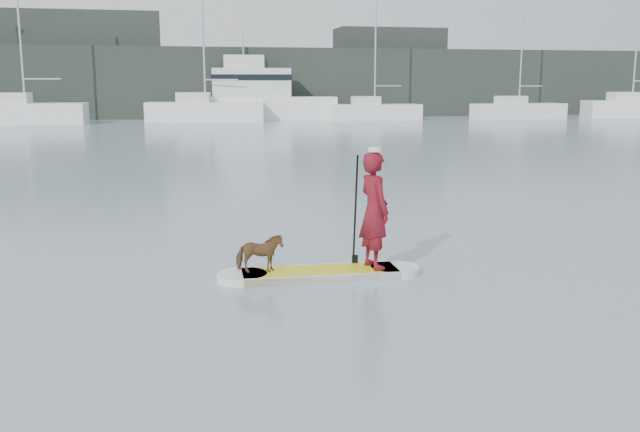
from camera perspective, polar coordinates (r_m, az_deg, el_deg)
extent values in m
plane|color=gray|center=(12.41, 1.65, -3.76)|extent=(140.00, 140.00, 0.00)
cube|color=#D0C913|center=(11.50, 0.00, -4.61)|extent=(2.53, 0.90, 0.12)
cylinder|color=silver|center=(11.37, -6.24, -4.86)|extent=(0.80, 0.80, 0.12)
cylinder|color=silver|center=(11.77, 6.02, -4.31)|extent=(0.80, 0.80, 0.12)
cube|color=silver|center=(11.86, -0.31, -4.14)|extent=(2.50, 0.16, 0.12)
cube|color=silver|center=(11.15, 0.33, -5.10)|extent=(2.50, 0.16, 0.12)
imported|color=maroon|center=(11.46, 4.36, 0.45)|extent=(0.59, 0.77, 1.89)
cylinder|color=silver|center=(11.33, 4.43, 5.33)|extent=(0.22, 0.22, 0.07)
imported|color=#543A1D|center=(11.29, -4.88, -3.00)|extent=(0.74, 0.35, 0.62)
cylinder|color=black|center=(11.73, 2.84, 0.39)|extent=(0.05, 0.30, 1.89)
cube|color=black|center=(11.92, 2.80, -3.87)|extent=(0.10, 0.02, 0.32)
cube|color=white|center=(57.50, -22.47, 7.57)|extent=(8.75, 3.37, 1.54)
cube|color=silver|center=(57.67, -23.39, 8.66)|extent=(2.52, 2.14, 0.77)
cylinder|color=#B7B7BC|center=(57.58, -22.92, 13.70)|extent=(0.15, 0.15, 10.80)
cylinder|color=#B7B7BC|center=(57.16, -21.35, 10.18)|extent=(2.65, 0.27, 0.11)
cube|color=white|center=(57.53, -9.14, 8.23)|extent=(9.44, 4.09, 1.52)
cube|color=silver|center=(57.58, -10.09, 9.34)|extent=(2.81, 2.32, 0.76)
cylinder|color=#B7B7BC|center=(57.64, -9.34, 14.82)|extent=(0.15, 0.15, 11.74)
cylinder|color=#B7B7BC|center=(57.38, -7.89, 10.75)|extent=(2.60, 0.48, 0.11)
cube|color=white|center=(58.65, 4.38, 8.27)|extent=(7.43, 2.47, 1.30)
cube|color=silver|center=(58.40, 3.69, 9.22)|extent=(2.09, 1.70, 0.65)
cylinder|color=#B7B7BC|center=(58.67, 4.46, 13.51)|extent=(0.13, 0.13, 9.45)
cylinder|color=#B7B7BC|center=(58.93, 5.46, 10.33)|extent=(2.22, 0.11, 0.09)
cube|color=white|center=(63.34, 15.60, 8.08)|extent=(8.26, 3.19, 1.28)
cube|color=silver|center=(62.86, 15.02, 8.97)|extent=(2.42, 1.89, 0.64)
cylinder|color=#B7B7BC|center=(63.39, 15.87, 13.46)|extent=(0.13, 0.13, 10.63)
cylinder|color=#B7B7BC|center=(63.90, 16.53, 9.94)|extent=(2.20, 0.32, 0.09)
cube|color=white|center=(59.67, -4.40, 8.59)|extent=(11.70, 4.30, 1.88)
cube|color=silver|center=(59.56, -5.55, 10.58)|extent=(6.50, 3.25, 2.30)
cube|color=silver|center=(59.55, -6.14, 12.18)|extent=(3.34, 2.16, 1.05)
cube|color=black|center=(59.56, -5.55, 10.98)|extent=(6.61, 3.33, 0.47)
cylinder|color=#B7B7BC|center=(59.60, -6.17, 13.48)|extent=(0.10, 0.10, 1.67)
cube|color=black|center=(64.73, -9.82, 10.45)|extent=(90.00, 6.00, 6.00)
cube|color=black|center=(66.06, -18.77, 11.35)|extent=(14.00, 4.00, 9.00)
cube|color=black|center=(68.91, 5.54, 11.39)|extent=(10.00, 4.00, 8.00)
cube|color=white|center=(68.57, 23.65, 7.83)|extent=(8.41, 4.13, 1.48)
cube|color=silver|center=(68.20, 23.11, 8.80)|extent=(2.56, 2.29, 0.74)
cylinder|color=#B7B7BC|center=(68.64, 24.05, 13.02)|extent=(0.15, 0.15, 10.97)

